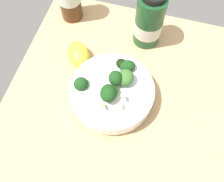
# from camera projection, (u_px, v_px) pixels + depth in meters

# --- Properties ---
(ground_plane) EXTENTS (0.59, 0.59, 0.04)m
(ground_plane) POSITION_uv_depth(u_px,v_px,m) (124.00, 101.00, 0.66)
(ground_plane) COLOR tan
(bowl_of_broccoli) EXTENTS (0.20, 0.20, 0.10)m
(bowl_of_broccoli) POSITION_uv_depth(u_px,v_px,m) (112.00, 91.00, 0.61)
(bowl_of_broccoli) COLOR white
(bowl_of_broccoli) RESTS_ON ground_plane
(lemon_wedge) EXTENTS (0.09, 0.10, 0.05)m
(lemon_wedge) POSITION_uv_depth(u_px,v_px,m) (78.00, 54.00, 0.67)
(lemon_wedge) COLOR yellow
(lemon_wedge) RESTS_ON ground_plane
(bottle_tall) EXTENTS (0.08, 0.08, 0.17)m
(bottle_tall) POSITION_uv_depth(u_px,v_px,m) (149.00, 21.00, 0.65)
(bottle_tall) COLOR #194723
(bottle_tall) RESTS_ON ground_plane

